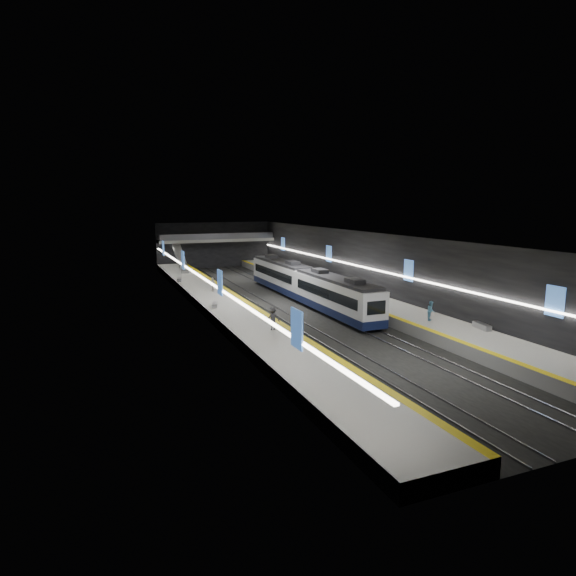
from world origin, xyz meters
name	(u,v)px	position (x,y,z in m)	size (l,w,h in m)	color
ground	(290,306)	(0.00, 0.00, 0.00)	(70.00, 70.00, 0.00)	black
ceiling	(290,234)	(0.00, 0.00, 8.00)	(20.00, 70.00, 0.04)	beige
wall_left	(200,275)	(-10.00, 0.00, 4.00)	(0.04, 70.00, 8.00)	black
wall_right	(368,266)	(10.00, 0.00, 4.00)	(0.04, 70.00, 8.00)	black
wall_back	(214,245)	(0.00, 35.00, 4.00)	(20.00, 0.04, 8.00)	black
platform_left	(224,307)	(-7.50, 0.00, 0.50)	(5.00, 70.00, 1.00)	slate
tile_surface_left	(224,302)	(-7.50, 0.00, 1.01)	(5.00, 70.00, 0.02)	#A5A5A0
tactile_strip_left	(244,300)	(-5.30, 0.00, 1.02)	(0.60, 70.00, 0.02)	yellow
platform_right	(349,297)	(7.50, 0.00, 0.50)	(5.00, 70.00, 1.00)	slate
tile_surface_right	(349,292)	(7.50, 0.00, 1.01)	(5.00, 70.00, 0.02)	#A5A5A0
tactile_strip_right	(332,294)	(5.30, 0.00, 1.02)	(0.60, 70.00, 0.02)	yellow
rails	(290,305)	(0.00, 0.00, 0.06)	(6.52, 70.00, 0.12)	gray
train	(305,283)	(2.50, 1.32, 2.20)	(2.69, 30.05, 3.60)	#10183C
ad_posters	(286,265)	(0.00, 1.00, 4.50)	(19.94, 53.50, 2.20)	#457BD0
cove_light_left	(202,277)	(-9.80, 0.00, 3.80)	(0.25, 68.60, 0.12)	white
cove_light_right	(366,268)	(9.80, 0.00, 3.80)	(0.25, 68.60, 0.12)	white
mezzanine_bridge	(217,240)	(0.00, 32.93, 5.04)	(20.00, 3.00, 1.50)	gray
escalator	(181,258)	(-7.50, 26.00, 2.90)	(1.20, 8.00, 0.60)	#99999E
bench_left_near	(215,305)	(-8.99, -1.90, 1.21)	(0.48, 1.72, 0.42)	#99999E
bench_left_far	(179,279)	(-9.50, 15.82, 1.24)	(0.55, 1.99, 0.49)	#99999E
bench_right_near	(482,326)	(9.50, -18.84, 1.24)	(0.54, 1.95, 0.48)	#99999E
bench_right_far	(343,283)	(9.50, 5.05, 1.23)	(0.53, 1.89, 0.46)	#99999E
passenger_right_a	(366,291)	(7.11, -4.37, 1.89)	(0.65, 0.43, 1.78)	#BC4946
passenger_right_b	(431,311)	(7.46, -14.85, 1.88)	(0.86, 0.67, 1.76)	#528EB2
passenger_left_a	(213,284)	(-7.11, 6.75, 1.82)	(0.96, 0.40, 1.63)	beige
passenger_left_b	(273,319)	(-6.71, -12.54, 1.96)	(1.24, 0.72, 1.93)	#3C3D43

